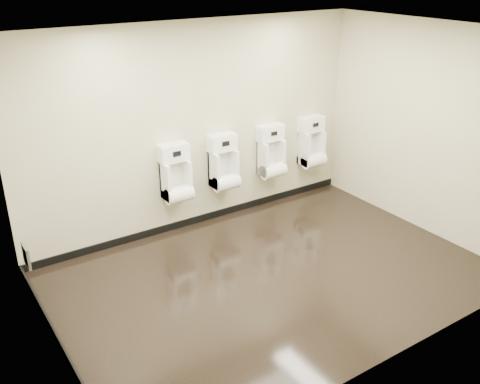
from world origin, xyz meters
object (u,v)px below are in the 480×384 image
object	(u,v)px
urinal_0	(176,177)
urinal_1	(224,166)
access_panel	(26,256)
urinal_3	(312,146)
urinal_2	(271,155)

from	to	relation	value
urinal_0	urinal_1	distance (m)	0.74
access_panel	urinal_3	size ratio (longest dim) A/B	0.33
access_panel	urinal_0	world-z (taller)	urinal_0
urinal_2	urinal_3	size ratio (longest dim) A/B	1.00
access_panel	urinal_0	bearing A→B (deg)	11.32
urinal_0	urinal_3	size ratio (longest dim) A/B	1.00
urinal_1	urinal_2	world-z (taller)	same
urinal_3	access_panel	bearing A→B (deg)	-174.65
access_panel	urinal_1	size ratio (longest dim) A/B	0.33
urinal_0	urinal_1	world-z (taller)	same
access_panel	urinal_2	distance (m)	3.67
access_panel	urinal_0	distance (m)	2.13
urinal_2	urinal_3	world-z (taller)	same
urinal_0	urinal_1	bearing A→B (deg)	0.00
urinal_0	urinal_2	xyz separation A→B (m)	(1.56, 0.00, 0.00)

